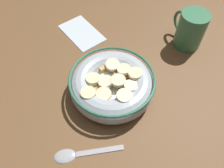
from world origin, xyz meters
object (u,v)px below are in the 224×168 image
Objects in this scene: spoon at (74,154)px; coffee_mug at (190,30)px; folded_napkin at (82,32)px; cereal_bowl at (112,84)px.

spoon is 40.64cm from coffee_mug.
coffee_mug reaches higher than folded_napkin.
cereal_bowl reaches higher than spoon.
folded_napkin is at bearing 52.98° from coffee_mug.
spoon is 34.22cm from folded_napkin.
folded_napkin is (21.36, -2.06, -2.76)cm from cereal_bowl.
folded_napkin is (30.57, -15.38, -0.19)cm from spoon.
coffee_mug is 0.77× the size of folded_napkin.
coffee_mug is 28.83cm from folded_napkin.
spoon is at bearing 153.29° from folded_napkin.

